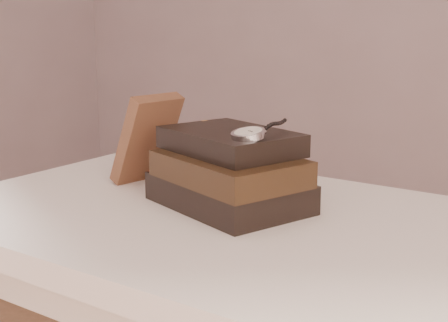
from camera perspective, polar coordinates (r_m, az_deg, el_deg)
The scene contains 5 objects.
table at distance 1.03m, azimuth 1.82°, elevation -9.82°, with size 1.00×0.60×0.75m.
book_stack at distance 1.04m, azimuth 0.50°, elevation -0.99°, with size 0.29×0.24×0.12m.
journal at distance 1.19m, azimuth -6.86°, elevation 1.99°, with size 0.03×0.11×0.17m, color #47291B.
pocket_watch at distance 0.97m, azimuth 2.36°, elevation 2.51°, with size 0.07×0.16×0.02m.
eyeglasses at distance 1.16m, azimuth 1.13°, elevation 1.06°, with size 0.14×0.15×0.05m.
Camera 1 is at (0.52, -0.45, 1.05)m, focal length 51.49 mm.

